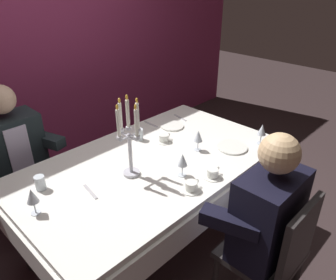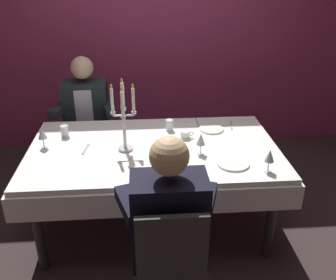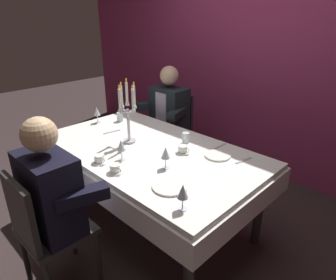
{
  "view_description": "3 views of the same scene",
  "coord_description": "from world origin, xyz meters",
  "px_view_note": "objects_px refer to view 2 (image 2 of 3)",
  "views": [
    {
      "loc": [
        -1.32,
        -1.44,
        1.94
      ],
      "look_at": [
        0.19,
        0.03,
        0.82
      ],
      "focal_mm": 34.41,
      "sensor_mm": 36.0,
      "label": 1
    },
    {
      "loc": [
        -0.08,
        -2.54,
        2.04
      ],
      "look_at": [
        0.11,
        0.02,
        0.78
      ],
      "focal_mm": 39.74,
      "sensor_mm": 36.0,
      "label": 2
    },
    {
      "loc": [
        1.69,
        -1.49,
        1.79
      ],
      "look_at": [
        0.18,
        0.05,
        0.85
      ],
      "focal_mm": 31.91,
      "sensor_mm": 36.0,
      "label": 3
    }
  ],
  "objects_px": {
    "dinner_plate_1": "(211,129)",
    "wine_glass_1": "(156,151)",
    "water_tumbler_0": "(65,131)",
    "candelabra": "(124,118)",
    "wine_glass_0": "(201,140)",
    "coffee_cup_1": "(176,172)",
    "coffee_cup_0": "(145,173)",
    "seated_diner_0": "(86,108)",
    "wine_glass_3": "(42,134)",
    "seated_diner_1": "(169,220)",
    "coffee_cup_2": "(185,135)",
    "water_tumbler_1": "(169,125)",
    "dining_table": "(154,160)",
    "dinner_plate_0": "(233,163)"
  },
  "relations": [
    {
      "from": "candelabra",
      "to": "wine_glass_0",
      "type": "xyz_separation_m",
      "value": [
        0.55,
        -0.11,
        -0.15
      ]
    },
    {
      "from": "wine_glass_1",
      "to": "coffee_cup_1",
      "type": "bearing_deg",
      "value": -51.13
    },
    {
      "from": "wine_glass_0",
      "to": "coffee_cup_0",
      "type": "distance_m",
      "value": 0.51
    },
    {
      "from": "coffee_cup_0",
      "to": "seated_diner_0",
      "type": "height_order",
      "value": "seated_diner_0"
    },
    {
      "from": "coffee_cup_0",
      "to": "dining_table",
      "type": "bearing_deg",
      "value": 80.55
    },
    {
      "from": "dining_table",
      "to": "wine_glass_3",
      "type": "height_order",
      "value": "wine_glass_3"
    },
    {
      "from": "water_tumbler_1",
      "to": "water_tumbler_0",
      "type": "bearing_deg",
      "value": -176.16
    },
    {
      "from": "dinner_plate_0",
      "to": "wine_glass_3",
      "type": "bearing_deg",
      "value": 165.4
    },
    {
      "from": "coffee_cup_1",
      "to": "seated_diner_1",
      "type": "bearing_deg",
      "value": -100.37
    },
    {
      "from": "wine_glass_3",
      "to": "coffee_cup_2",
      "type": "relative_size",
      "value": 1.24
    },
    {
      "from": "coffee_cup_0",
      "to": "coffee_cup_1",
      "type": "distance_m",
      "value": 0.2
    },
    {
      "from": "seated_diner_1",
      "to": "dinner_plate_1",
      "type": "bearing_deg",
      "value": 68.92
    },
    {
      "from": "dinner_plate_1",
      "to": "coffee_cup_2",
      "type": "bearing_deg",
      "value": -149.64
    },
    {
      "from": "coffee_cup_0",
      "to": "seated_diner_1",
      "type": "distance_m",
      "value": 0.47
    },
    {
      "from": "coffee_cup_2",
      "to": "wine_glass_3",
      "type": "bearing_deg",
      "value": -175.62
    },
    {
      "from": "coffee_cup_1",
      "to": "wine_glass_1",
      "type": "bearing_deg",
      "value": 128.87
    },
    {
      "from": "seated_diner_1",
      "to": "water_tumbler_0",
      "type": "bearing_deg",
      "value": 123.92
    },
    {
      "from": "water_tumbler_0",
      "to": "candelabra",
      "type": "bearing_deg",
      "value": -28.98
    },
    {
      "from": "water_tumbler_0",
      "to": "coffee_cup_0",
      "type": "xyz_separation_m",
      "value": [
        0.64,
        -0.67,
        -0.02
      ]
    },
    {
      "from": "seated_diner_0",
      "to": "wine_glass_1",
      "type": "bearing_deg",
      "value": -61.74
    },
    {
      "from": "wine_glass_3",
      "to": "wine_glass_0",
      "type": "bearing_deg",
      "value": -9.35
    },
    {
      "from": "dinner_plate_1",
      "to": "wine_glass_0",
      "type": "relative_size",
      "value": 1.24
    },
    {
      "from": "dining_table",
      "to": "coffee_cup_1",
      "type": "distance_m",
      "value": 0.48
    },
    {
      "from": "coffee_cup_1",
      "to": "dining_table",
      "type": "bearing_deg",
      "value": 107.05
    },
    {
      "from": "coffee_cup_2",
      "to": "dinner_plate_0",
      "type": "bearing_deg",
      "value": -57.24
    },
    {
      "from": "coffee_cup_1",
      "to": "seated_diner_1",
      "type": "height_order",
      "value": "seated_diner_1"
    },
    {
      "from": "dinner_plate_1",
      "to": "wine_glass_1",
      "type": "height_order",
      "value": "wine_glass_1"
    },
    {
      "from": "dinner_plate_1",
      "to": "water_tumbler_0",
      "type": "distance_m",
      "value": 1.21
    },
    {
      "from": "dining_table",
      "to": "coffee_cup_2",
      "type": "bearing_deg",
      "value": 27.89
    },
    {
      "from": "candelabra",
      "to": "coffee_cup_0",
      "type": "bearing_deg",
      "value": -70.28
    },
    {
      "from": "wine_glass_3",
      "to": "wine_glass_1",
      "type": "bearing_deg",
      "value": -21.66
    },
    {
      "from": "coffee_cup_0",
      "to": "candelabra",
      "type": "bearing_deg",
      "value": 109.72
    },
    {
      "from": "water_tumbler_0",
      "to": "seated_diner_1",
      "type": "distance_m",
      "value": 1.36
    },
    {
      "from": "coffee_cup_0",
      "to": "seated_diner_1",
      "type": "xyz_separation_m",
      "value": [
        0.12,
        -0.46,
        -0.03
      ]
    },
    {
      "from": "coffee_cup_2",
      "to": "coffee_cup_0",
      "type": "bearing_deg",
      "value": -120.4
    },
    {
      "from": "dinner_plate_0",
      "to": "wine_glass_1",
      "type": "bearing_deg",
      "value": 177.39
    },
    {
      "from": "water_tumbler_1",
      "to": "seated_diner_0",
      "type": "bearing_deg",
      "value": 142.59
    },
    {
      "from": "wine_glass_3",
      "to": "coffee_cup_1",
      "type": "bearing_deg",
      "value": -26.82
    },
    {
      "from": "wine_glass_1",
      "to": "water_tumbler_1",
      "type": "xyz_separation_m",
      "value": [
        0.14,
        0.58,
        -0.07
      ]
    },
    {
      "from": "coffee_cup_0",
      "to": "coffee_cup_2",
      "type": "distance_m",
      "value": 0.66
    },
    {
      "from": "dining_table",
      "to": "wine_glass_0",
      "type": "bearing_deg",
      "value": -22.28
    },
    {
      "from": "dinner_plate_1",
      "to": "coffee_cup_0",
      "type": "distance_m",
      "value": 0.91
    },
    {
      "from": "wine_glass_1",
      "to": "coffee_cup_0",
      "type": "bearing_deg",
      "value": -118.65
    },
    {
      "from": "wine_glass_0",
      "to": "wine_glass_3",
      "type": "bearing_deg",
      "value": 170.65
    },
    {
      "from": "seated_diner_0",
      "to": "coffee_cup_1",
      "type": "bearing_deg",
      "value": -60.36
    },
    {
      "from": "wine_glass_3",
      "to": "water_tumbler_0",
      "type": "bearing_deg",
      "value": 56.25
    },
    {
      "from": "dinner_plate_1",
      "to": "wine_glass_0",
      "type": "distance_m",
      "value": 0.46
    },
    {
      "from": "dinner_plate_1",
      "to": "coffee_cup_1",
      "type": "height_order",
      "value": "coffee_cup_1"
    },
    {
      "from": "dinner_plate_0",
      "to": "coffee_cup_2",
      "type": "relative_size",
      "value": 1.77
    },
    {
      "from": "dinner_plate_0",
      "to": "wine_glass_3",
      "type": "distance_m",
      "value": 1.43
    }
  ]
}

